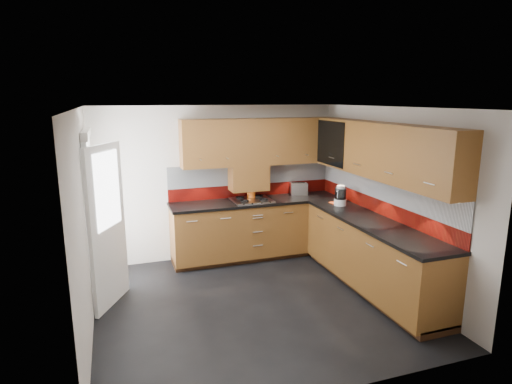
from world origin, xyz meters
name	(u,v)px	position (x,y,z in m)	size (l,w,h in m)	color
room	(255,186)	(0.00, 0.00, 1.50)	(4.00, 3.80, 2.64)	black
base_cabinets	(308,242)	(1.07, 0.72, 0.44)	(2.70, 3.20, 0.95)	brown
countertop	(309,211)	(1.05, 0.70, 0.92)	(2.72, 3.22, 0.04)	black
backsplash	(316,187)	(1.28, 0.93, 1.21)	(2.70, 3.20, 0.54)	maroon
upper_cabinets	(319,146)	(1.23, 0.78, 1.84)	(2.50, 3.20, 0.72)	brown
extractor_hood	(249,178)	(0.45, 1.64, 1.28)	(0.60, 0.33, 0.40)	brown
glass_cabinet	(339,141)	(1.71, 1.07, 1.87)	(0.32, 0.80, 0.66)	black
back_door	(99,220)	(-1.78, 0.75, 1.03)	(0.42, 1.19, 2.04)	white
gas_hob	(252,200)	(0.45, 1.47, 0.96)	(0.61, 0.53, 0.05)	silver
utensil_pot	(251,192)	(0.49, 1.64, 1.04)	(0.13, 0.13, 0.47)	#D65B14
toaster	(299,189)	(1.32, 1.64, 1.04)	(0.31, 0.23, 0.20)	silver
food_processor	(340,196)	(1.61, 0.78, 1.08)	(0.18, 0.18, 0.30)	white
paper_towel	(341,195)	(1.71, 0.95, 1.06)	(0.11, 0.11, 0.23)	white
orange_cloth	(334,203)	(1.59, 0.92, 0.95)	(0.13, 0.11, 0.01)	#E64D19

